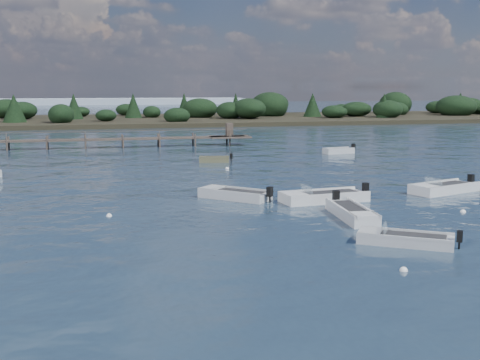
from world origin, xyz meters
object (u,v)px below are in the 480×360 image
object	(u,v)px
dinghy_mid_grey	(235,196)
dinghy_mid_white_b	(444,190)
dinghy_near_olive	(405,241)
jetty	(7,141)
dinghy_extra_a	(351,215)
tender_far_white	(214,161)
tender_far_grey_b	(339,152)
dinghy_mid_white_a	(324,199)

from	to	relation	value
dinghy_mid_grey	dinghy_mid_white_b	bearing A→B (deg)	-4.33
dinghy_near_olive	jetty	xyz separation A→B (m)	(-23.07, 48.05, 0.84)
dinghy_near_olive	dinghy_extra_a	bearing A→B (deg)	90.56
dinghy_near_olive	dinghy_extra_a	distance (m)	5.75
dinghy_mid_grey	jetty	world-z (taller)	jetty
dinghy_near_olive	tender_far_white	world-z (taller)	dinghy_near_olive
tender_far_grey_b	dinghy_mid_white_b	bearing A→B (deg)	-96.05
tender_far_white	dinghy_mid_grey	bearing A→B (deg)	-97.41
dinghy_near_olive	dinghy_extra_a	size ratio (longest dim) A/B	0.76
jetty	dinghy_extra_a	bearing A→B (deg)	-61.45
dinghy_mid_grey	tender_far_white	size ratio (longest dim) A/B	1.38
tender_far_grey_b	dinghy_mid_grey	xyz separation A→B (m)	(-16.91, -23.07, -0.01)
dinghy_near_olive	jetty	size ratio (longest dim) A/B	0.07
dinghy_mid_white_b	tender_far_white	world-z (taller)	dinghy_mid_white_b
dinghy_near_olive	dinghy_mid_white_b	bearing A→B (deg)	51.26
dinghy_mid_white_a	tender_far_white	xyz separation A→B (m)	(-2.74, 21.11, -0.02)
tender_far_grey_b	dinghy_mid_white_b	world-z (taller)	dinghy_mid_white_b
dinghy_mid_grey	dinghy_mid_white_a	distance (m)	5.65
dinghy_extra_a	tender_far_white	world-z (taller)	dinghy_extra_a
jetty	dinghy_mid_white_b	bearing A→B (deg)	-48.23
dinghy_mid_grey	jetty	bearing A→B (deg)	117.19
dinghy_extra_a	dinghy_mid_white_b	world-z (taller)	dinghy_mid_white_b
dinghy_mid_grey	dinghy_near_olive	size ratio (longest dim) A/B	1.03
tender_far_grey_b	dinghy_mid_grey	distance (m)	28.60
dinghy_near_olive	dinghy_extra_a	xyz separation A→B (m)	(-0.06, 5.75, 0.03)
dinghy_near_olive	tender_far_white	xyz separation A→B (m)	(-2.50, 31.69, 0.01)
dinghy_extra_a	jetty	world-z (taller)	jetty
dinghy_mid_white_a	dinghy_mid_white_b	bearing A→B (deg)	7.03
dinghy_near_olive	tender_far_white	bearing A→B (deg)	94.52
dinghy_extra_a	tender_far_white	distance (m)	26.06
tender_far_grey_b	dinghy_mid_white_a	size ratio (longest dim) A/B	0.64
dinghy_mid_grey	jetty	size ratio (longest dim) A/B	0.07
dinghy_extra_a	dinghy_mid_white_b	distance (m)	11.17
dinghy_mid_white_a	tender_far_grey_b	bearing A→B (deg)	65.14
dinghy_mid_white_a	dinghy_near_olive	distance (m)	10.58
tender_far_grey_b	dinghy_mid_white_a	world-z (taller)	dinghy_mid_white_a
dinghy_mid_white_a	tender_far_white	size ratio (longest dim) A/B	1.82
tender_far_white	dinghy_extra_a	bearing A→B (deg)	-84.61
tender_far_grey_b	dinghy_mid_white_b	distance (m)	24.29
dinghy_mid_white_b	dinghy_mid_grey	bearing A→B (deg)	175.67
dinghy_mid_white_b	dinghy_mid_white_a	bearing A→B (deg)	-172.97
dinghy_mid_white_a	jetty	world-z (taller)	jetty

